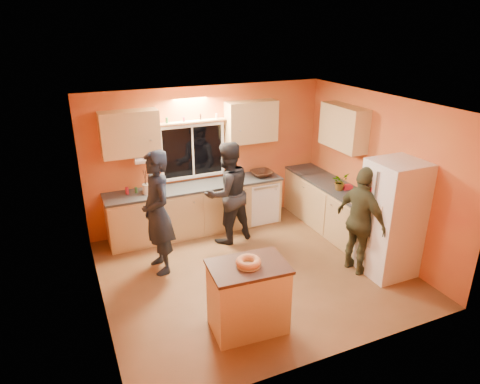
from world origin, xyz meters
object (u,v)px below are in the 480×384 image
refrigerator (392,219)px  person_right (362,221)px  person_left (157,213)px  island (248,297)px  person_center (227,193)px

refrigerator → person_right: (-0.39, 0.20, -0.05)m
refrigerator → person_left: bearing=155.2°
person_left → island: bearing=14.6°
refrigerator → island: bearing=-172.2°
person_center → refrigerator: bearing=121.4°
person_left → refrigerator: bearing=59.6°
person_center → island: bearing=61.7°
refrigerator → person_right: size_ratio=1.06×
refrigerator → person_left: person_left is taller
island → person_left: person_left is taller
island → person_right: size_ratio=0.58×
island → person_right: 2.23m
island → person_center: 2.42m
person_center → person_right: (1.47, -1.74, -0.05)m
island → person_left: bearing=114.2°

